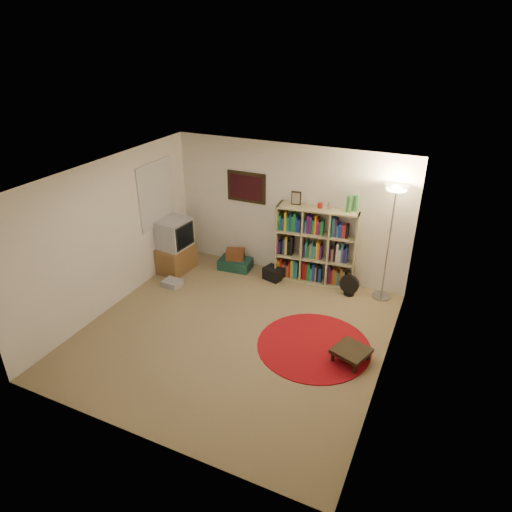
# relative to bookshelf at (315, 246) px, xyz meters

# --- Properties ---
(room) EXTENTS (4.54, 4.54, 2.54)m
(room) POSITION_rel_bookshelf_xyz_m (-0.64, -2.08, 0.56)
(room) COLOR olive
(room) RESTS_ON ground
(bookshelf) EXTENTS (1.49, 0.58, 1.75)m
(bookshelf) POSITION_rel_bookshelf_xyz_m (0.00, 0.00, 0.00)
(bookshelf) COLOR tan
(bookshelf) RESTS_ON ground
(floor_lamp) EXTENTS (0.40, 0.40, 2.07)m
(floor_lamp) POSITION_rel_bookshelf_xyz_m (1.30, -0.09, 1.01)
(floor_lamp) COLOR #B0AFB4
(floor_lamp) RESTS_ON ground
(floor_fan) EXTENTS (0.35, 0.19, 0.40)m
(floor_fan) POSITION_rel_bookshelf_xyz_m (0.75, -0.26, -0.50)
(floor_fan) COLOR black
(floor_fan) RESTS_ON ground
(tv_stand) EXTENTS (0.56, 0.76, 1.05)m
(tv_stand) POSITION_rel_bookshelf_xyz_m (-2.56, -0.73, -0.20)
(tv_stand) COLOR brown
(tv_stand) RESTS_ON ground
(dvd_box) EXTENTS (0.34, 0.29, 0.11)m
(dvd_box) POSITION_rel_bookshelf_xyz_m (-2.29, -1.30, -0.65)
(dvd_box) COLOR #AFAEB3
(dvd_box) RESTS_ON ground
(suitcase) EXTENTS (0.66, 0.47, 0.20)m
(suitcase) POSITION_rel_bookshelf_xyz_m (-1.54, -0.21, -0.60)
(suitcase) COLOR #153A30
(suitcase) RESTS_ON ground
(wicker_basket) EXTENTS (0.41, 0.35, 0.20)m
(wicker_basket) POSITION_rel_bookshelf_xyz_m (-1.55, -0.19, -0.40)
(wicker_basket) COLOR #5F2F17
(wicker_basket) RESTS_ON suitcase
(duffel_bag) EXTENTS (0.39, 0.36, 0.23)m
(duffel_bag) POSITION_rel_bookshelf_xyz_m (-0.70, -0.28, -0.59)
(duffel_bag) COLOR black
(duffel_bag) RESTS_ON ground
(red_rug) EXTENTS (1.70, 1.70, 0.02)m
(red_rug) POSITION_rel_bookshelf_xyz_m (0.65, -1.92, -0.70)
(red_rug) COLOR maroon
(red_rug) RESTS_ON ground
(side_table) EXTENTS (0.58, 0.58, 0.21)m
(side_table) POSITION_rel_bookshelf_xyz_m (1.24, -2.03, -0.53)
(side_table) COLOR black
(side_table) RESTS_ON ground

